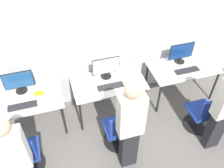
% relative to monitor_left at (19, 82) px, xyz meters
% --- Properties ---
extents(ground_plane, '(20.00, 20.00, 0.00)m').
position_rel_monitor_left_xyz_m(ground_plane, '(1.46, -0.57, -0.95)').
color(ground_plane, slate).
extents(wall_back, '(12.00, 0.05, 2.80)m').
position_rel_monitor_left_xyz_m(wall_back, '(1.46, 0.25, 0.45)').
color(wall_back, silver).
rests_on(wall_back, ground_plane).
extents(desk_left, '(1.27, 0.70, 0.74)m').
position_rel_monitor_left_xyz_m(desk_left, '(0.00, -0.22, -0.29)').
color(desk_left, silver).
rests_on(desk_left, ground_plane).
extents(monitor_left, '(0.49, 0.20, 0.40)m').
position_rel_monitor_left_xyz_m(monitor_left, '(0.00, 0.00, 0.00)').
color(monitor_left, black).
rests_on(monitor_left, desk_left).
extents(keyboard_left, '(0.46, 0.13, 0.02)m').
position_rel_monitor_left_xyz_m(keyboard_left, '(0.00, -0.37, -0.20)').
color(keyboard_left, '#262628').
rests_on(keyboard_left, desk_left).
extents(mouse_left, '(0.06, 0.09, 0.03)m').
position_rel_monitor_left_xyz_m(mouse_left, '(0.30, -0.39, -0.19)').
color(mouse_left, silver).
rests_on(mouse_left, desk_left).
extents(office_chair_left, '(0.48, 0.48, 0.87)m').
position_rel_monitor_left_xyz_m(office_chair_left, '(-0.07, -1.03, -0.60)').
color(office_chair_left, black).
rests_on(office_chair_left, ground_plane).
extents(person_left, '(0.36, 0.22, 1.66)m').
position_rel_monitor_left_xyz_m(person_left, '(-0.08, -1.40, -0.05)').
color(person_left, '#232328').
rests_on(person_left, ground_plane).
extents(desk_center, '(1.27, 0.70, 0.74)m').
position_rel_monitor_left_xyz_m(desk_center, '(1.46, -0.22, -0.29)').
color(desk_center, silver).
rests_on(desk_center, ground_plane).
extents(monitor_center, '(0.49, 0.20, 0.40)m').
position_rel_monitor_left_xyz_m(monitor_center, '(1.46, -0.06, 0.00)').
color(monitor_center, black).
rests_on(monitor_center, desk_center).
extents(keyboard_center, '(0.46, 0.13, 0.02)m').
position_rel_monitor_left_xyz_m(keyboard_center, '(1.46, -0.34, -0.20)').
color(keyboard_center, '#262628').
rests_on(keyboard_center, desk_center).
extents(mouse_center, '(0.06, 0.09, 0.03)m').
position_rel_monitor_left_xyz_m(mouse_center, '(1.74, -0.35, -0.19)').
color(mouse_center, silver).
rests_on(mouse_center, desk_center).
extents(office_chair_center, '(0.48, 0.48, 0.87)m').
position_rel_monitor_left_xyz_m(office_chair_center, '(1.41, -1.00, -0.60)').
color(office_chair_center, black).
rests_on(office_chair_center, ground_plane).
extents(person_center, '(0.36, 0.23, 1.77)m').
position_rel_monitor_left_xyz_m(person_center, '(1.45, -1.37, 0.03)').
color(person_center, '#232328').
rests_on(person_center, ground_plane).
extents(desk_right, '(1.27, 0.70, 0.74)m').
position_rel_monitor_left_xyz_m(desk_right, '(2.93, -0.22, -0.29)').
color(desk_right, silver).
rests_on(desk_right, ground_plane).
extents(monitor_right, '(0.49, 0.20, 0.40)m').
position_rel_monitor_left_xyz_m(monitor_right, '(2.93, -0.05, 0.00)').
color(monitor_right, black).
rests_on(monitor_right, desk_right).
extents(keyboard_right, '(0.46, 0.13, 0.02)m').
position_rel_monitor_left_xyz_m(keyboard_right, '(2.93, -0.34, -0.20)').
color(keyboard_right, '#262628').
rests_on(keyboard_right, desk_right).
extents(mouse_right, '(0.06, 0.09, 0.03)m').
position_rel_monitor_left_xyz_m(mouse_right, '(3.21, -0.37, -0.19)').
color(mouse_right, silver).
rests_on(mouse_right, desk_right).
extents(office_chair_right, '(0.48, 0.48, 0.87)m').
position_rel_monitor_left_xyz_m(office_chair_right, '(2.91, -1.09, -0.60)').
color(office_chair_right, black).
rests_on(office_chair_right, ground_plane).
extents(placard_left, '(0.16, 0.03, 0.08)m').
position_rel_monitor_left_xyz_m(placard_left, '(0.28, -0.19, -0.17)').
color(placard_left, yellow).
rests_on(placard_left, desk_left).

